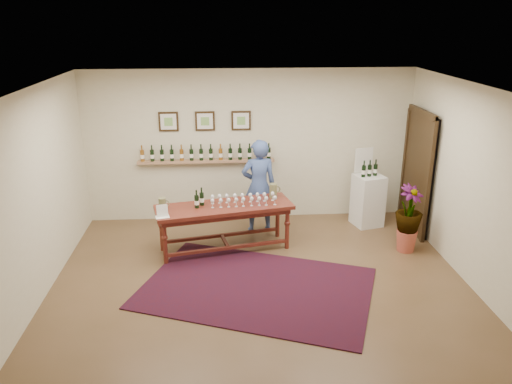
{
  "coord_description": "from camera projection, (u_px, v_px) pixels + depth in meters",
  "views": [
    {
      "loc": [
        -0.52,
        -6.43,
        3.68
      ],
      "look_at": [
        0.0,
        0.8,
        1.1
      ],
      "focal_mm": 35.0,
      "sensor_mm": 36.0,
      "label": 1
    }
  ],
  "objects": [
    {
      "name": "info_sign",
      "position": [
        364.0,
        160.0,
        9.04
      ],
      "size": [
        0.35,
        0.11,
        0.49
      ],
      "primitive_type": "cube",
      "rotation": [
        0.0,
        0.0,
        0.26
      ],
      "color": "silver",
      "rests_on": "display_pedestal"
    },
    {
      "name": "table_glasses",
      "position": [
        243.0,
        199.0,
        8.07
      ],
      "size": [
        1.17,
        0.34,
        0.16
      ],
      "primitive_type": null,
      "rotation": [
        0.0,
        0.0,
        0.07
      ],
      "color": "silver",
      "rests_on": "tasting_table"
    },
    {
      "name": "tasting_table",
      "position": [
        224.0,
        212.0,
        8.08
      ],
      "size": [
        2.3,
        1.14,
        0.78
      ],
      "rotation": [
        0.0,
        0.0,
        0.21
      ],
      "color": "#4F1B13",
      "rests_on": "ground"
    },
    {
      "name": "display_pedestal",
      "position": [
        368.0,
        200.0,
        9.13
      ],
      "size": [
        0.58,
        0.58,
        0.95
      ],
      "primitive_type": "cube",
      "rotation": [
        0.0,
        0.0,
        0.26
      ],
      "color": "white",
      "rests_on": "ground"
    },
    {
      "name": "menu_card",
      "position": [
        162.0,
        211.0,
        7.57
      ],
      "size": [
        0.23,
        0.19,
        0.19
      ],
      "primitive_type": "cube",
      "rotation": [
        0.0,
        0.0,
        0.23
      ],
      "color": "silver",
      "rests_on": "tasting_table"
    },
    {
      "name": "pedestal_bottles",
      "position": [
        370.0,
        169.0,
        8.9
      ],
      "size": [
        0.29,
        0.14,
        0.28
      ],
      "primitive_type": null,
      "rotation": [
        0.0,
        0.0,
        0.26
      ],
      "color": "black",
      "rests_on": "display_pedestal"
    },
    {
      "name": "pitcher_left",
      "position": [
        162.0,
        204.0,
        7.78
      ],
      "size": [
        0.17,
        0.17,
        0.21
      ],
      "primitive_type": null,
      "rotation": [
        0.0,
        0.0,
        0.28
      ],
      "color": "#65653F",
      "rests_on": "tasting_table"
    },
    {
      "name": "ground",
      "position": [
        260.0,
        281.0,
        7.31
      ],
      "size": [
        6.0,
        6.0,
        0.0
      ],
      "primitive_type": "plane",
      "color": "brown",
      "rests_on": "ground"
    },
    {
      "name": "table_bottles",
      "position": [
        199.0,
        198.0,
        7.95
      ],
      "size": [
        0.3,
        0.24,
        0.28
      ],
      "primitive_type": null,
      "rotation": [
        0.0,
        0.0,
        0.38
      ],
      "color": "black",
      "rests_on": "tasting_table"
    },
    {
      "name": "person",
      "position": [
        259.0,
        186.0,
        8.76
      ],
      "size": [
        0.65,
        0.46,
        1.68
      ],
      "primitive_type": "imported",
      "rotation": [
        0.0,
        0.0,
        3.24
      ],
      "color": "#3A5089",
      "rests_on": "ground"
    },
    {
      "name": "room_shell",
      "position": [
        371.0,
        168.0,
        8.82
      ],
      "size": [
        6.0,
        6.0,
        6.0
      ],
      "color": "beige",
      "rests_on": "ground"
    },
    {
      "name": "potted_plant",
      "position": [
        408.0,
        219.0,
        8.07
      ],
      "size": [
        0.71,
        0.71,
        0.97
      ],
      "rotation": [
        0.0,
        0.0,
        0.57
      ],
      "color": "#AD4C39",
      "rests_on": "ground"
    },
    {
      "name": "rug",
      "position": [
        257.0,
        288.0,
        7.12
      ],
      "size": [
        3.72,
        3.11,
        0.02
      ],
      "primitive_type": "cube",
      "rotation": [
        0.0,
        0.0,
        -0.37
      ],
      "color": "#480C10",
      "rests_on": "ground"
    },
    {
      "name": "pitcher_right",
      "position": [
        273.0,
        191.0,
        8.36
      ],
      "size": [
        0.18,
        0.18,
        0.24
      ],
      "primitive_type": null,
      "rotation": [
        0.0,
        0.0,
        0.19
      ],
      "color": "#65653F",
      "rests_on": "tasting_table"
    }
  ]
}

